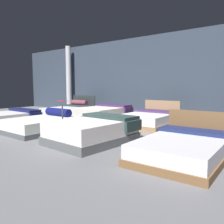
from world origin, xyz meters
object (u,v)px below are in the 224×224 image
support_pillar (69,79)px  bed_5 (103,114)px  bed_6 (150,119)px  bed_7 (222,127)px  bed_2 (93,131)px  bed_1 (41,124)px  bed_3 (183,148)px  bed_4 (70,111)px  price_sign (63,123)px  bed_0 (7,118)px

support_pillar → bed_5: bearing=-23.3°
bed_6 → bed_7: (2.27, 0.01, -0.01)m
bed_2 → bed_7: (2.23, 2.87, -0.06)m
bed_5 → bed_6: (2.09, 0.02, -0.04)m
bed_1 → bed_3: (4.35, 0.09, -0.01)m
bed_1 → bed_7: 5.22m
bed_4 → bed_5: bearing=-6.5°
bed_6 → bed_7: size_ratio=1.00×
bed_7 → support_pillar: 8.58m
bed_2 → price_sign: price_sign is taller
bed_1 → bed_6: (2.11, 2.84, 0.02)m
bed_1 → bed_3: bed_3 is taller
bed_1 → bed_0: bearing=179.3°
bed_1 → support_pillar: (-3.90, 4.50, 1.54)m
bed_0 → bed_7: (6.48, 2.83, 0.01)m
bed_0 → bed_4: (-0.01, 2.96, 0.02)m
bed_2 → bed_4: 5.21m
support_pillar → bed_6: bearing=-15.5°
bed_5 → bed_3: bearing=-31.8°
bed_2 → bed_5: bearing=129.6°
bed_1 → bed_3: size_ratio=0.95×
bed_0 → bed_5: bearing=53.6°
bed_2 → bed_5: size_ratio=0.99×
bed_4 → support_pillar: support_pillar is taller
bed_7 → bed_5: bearing=178.9°
support_pillar → bed_4: bearing=-40.5°
bed_2 → price_sign: bearing=-174.6°
bed_0 → price_sign: (3.19, -0.09, 0.16)m
bed_1 → bed_2: (2.15, -0.02, 0.07)m
bed_6 → bed_7: bearing=-2.1°
bed_3 → bed_6: (-2.24, 2.75, 0.03)m
bed_4 → support_pillar: 2.80m
price_sign → bed_2: bearing=2.7°
bed_1 → bed_5: bearing=89.5°
bed_0 → bed_7: size_ratio=0.97×
price_sign → support_pillar: bearing=137.5°
bed_4 → bed_7: 6.49m
bed_2 → bed_5: (-2.13, 2.84, -0.01)m
bed_3 → price_sign: size_ratio=2.17×
bed_5 → price_sign: (1.07, -2.89, 0.10)m
bed_0 → bed_7: bed_7 is taller
bed_4 → bed_7: (6.49, -0.13, -0.01)m
bed_0 → bed_5: size_ratio=1.00×
bed_6 → bed_7: bed_6 is taller
bed_5 → price_sign: 3.08m
bed_2 → bed_6: 2.86m
price_sign → support_pillar: 6.91m
bed_6 → support_pillar: bearing=162.1°
bed_1 → price_sign: price_sign is taller
bed_1 → bed_3: 4.35m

